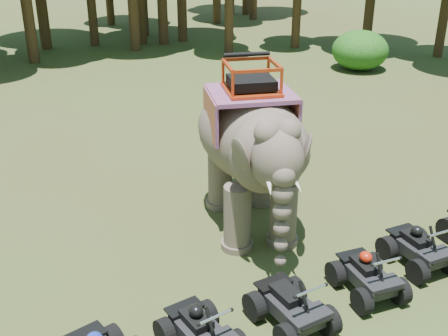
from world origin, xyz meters
The scene contains 6 objects.
ground centered at (0.00, 0.00, 0.00)m, with size 110.00×110.00×0.00m, color #47381E.
elephant centered at (0.94, 1.54, 2.12)m, with size 2.22×5.05×4.24m, color brown, non-canonical shape.
atv_1 centered at (-2.27, -1.92, 0.58)m, with size 1.13×1.55×1.15m, color black, non-canonical shape.
atv_2 centered at (-0.46, -2.17, 0.60)m, with size 1.19×1.63×1.21m, color black, non-canonical shape.
atv_3 centered at (1.52, -2.13, 0.57)m, with size 1.12×1.54×1.14m, color black, non-canonical shape.
atv_4 centered at (3.22, -1.93, 0.58)m, with size 1.14×1.56×1.16m, color black, non-canonical shape.
Camera 1 is at (-5.82, -8.98, 7.29)m, focal length 45.00 mm.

